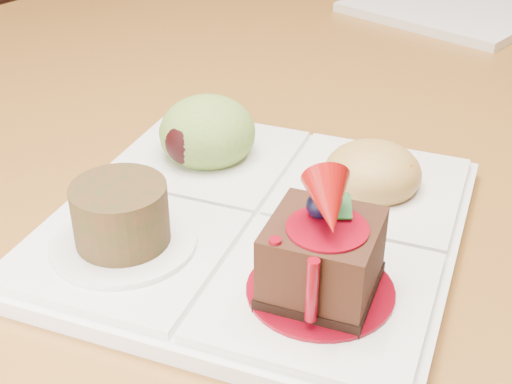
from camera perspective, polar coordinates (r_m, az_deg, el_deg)
The scene contains 4 objects.
dining_table at distance 0.97m, azimuth 12.61°, elevation 8.89°, with size 1.00×1.80×0.75m.
chair_left at distance 1.58m, azimuth -10.85°, elevation 14.13°, with size 0.57×0.57×1.03m.
sampler_plate at distance 0.51m, azimuth -0.05°, elevation -0.97°, with size 0.35×0.35×0.11m.
second_plate at distance 1.03m, azimuth 15.61°, elevation 14.17°, with size 0.23×0.23×0.01m, color silver.
Camera 1 is at (0.39, -0.81, 1.05)m, focal length 50.00 mm.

